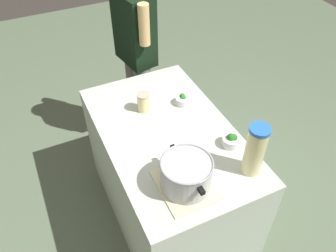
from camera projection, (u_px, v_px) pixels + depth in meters
name	position (u px, v px, depth m)	size (l,w,h in m)	color
ground_plane	(168.00, 211.00, 2.73)	(8.00, 8.00, 0.00)	#5E7057
counter_slab	(168.00, 176.00, 2.43)	(1.29, 0.78, 0.87)	beige
dish_cloth	(186.00, 185.00, 1.83)	(0.33, 0.28, 0.01)	beige
cooking_pot	(186.00, 174.00, 1.77)	(0.34, 0.27, 0.17)	#B7B7BC
lemonade_pitcher	(255.00, 150.00, 1.80)	(0.11, 0.11, 0.32)	beige
mason_jar	(144.00, 102.00, 2.25)	(0.09, 0.09, 0.13)	#F1E49C
broccoli_bowl_front	(183.00, 100.00, 2.32)	(0.10, 0.10, 0.07)	silver
broccoli_bowl_center	(231.00, 140.00, 2.03)	(0.11, 0.11, 0.09)	silver
person_cook	(136.00, 55.00, 2.77)	(0.50, 0.26, 1.58)	slate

